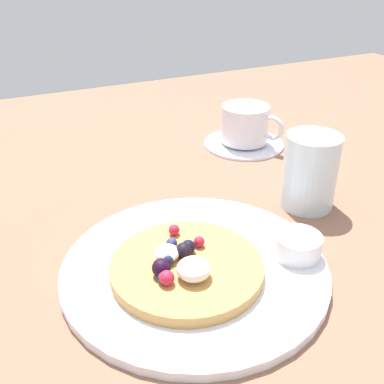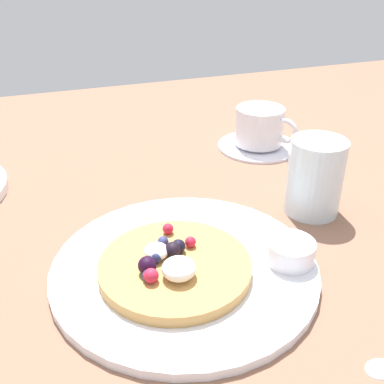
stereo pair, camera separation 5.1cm
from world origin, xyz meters
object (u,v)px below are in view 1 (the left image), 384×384
object	(u,v)px
pancake_plate	(195,268)
coffee_cup	(246,123)
syrup_ramekin	(297,245)
coffee_saucer	(244,143)
water_glass	(310,171)

from	to	relation	value
pancake_plate	coffee_cup	size ratio (longest dim) A/B	2.74
syrup_ramekin	coffee_saucer	xyz separation A→B (m)	(0.12, 0.32, -0.02)
coffee_saucer	coffee_cup	xyz separation A→B (m)	(0.00, -0.00, 0.04)
water_glass	coffee_cup	bearing A→B (deg)	81.69
water_glass	pancake_plate	bearing A→B (deg)	-161.99
syrup_ramekin	coffee_cup	xyz separation A→B (m)	(0.12, 0.32, 0.02)
pancake_plate	coffee_cup	world-z (taller)	coffee_cup
coffee_saucer	water_glass	bearing A→B (deg)	-98.04
coffee_cup	water_glass	distance (m)	0.22
pancake_plate	water_glass	bearing A→B (deg)	18.01
pancake_plate	syrup_ramekin	size ratio (longest dim) A/B	5.48
pancake_plate	coffee_saucer	distance (m)	0.37
pancake_plate	coffee_cup	xyz separation A→B (m)	(0.23, 0.28, 0.04)
coffee_saucer	coffee_cup	bearing A→B (deg)	-59.98
coffee_cup	water_glass	bearing A→B (deg)	-98.31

